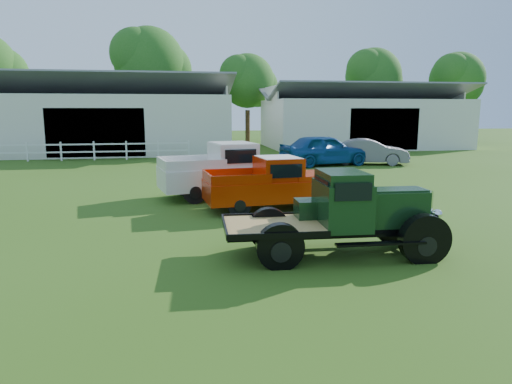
{
  "coord_description": "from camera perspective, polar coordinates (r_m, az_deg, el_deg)",
  "views": [
    {
      "loc": [
        -1.86,
        -10.48,
        3.2
      ],
      "look_at": [
        0.2,
        1.2,
        1.05
      ],
      "focal_mm": 32.0,
      "sensor_mm": 36.0,
      "label": 1
    }
  ],
  "objects": [
    {
      "name": "shed_right",
      "position": [
        40.71,
        13.09,
        9.17
      ],
      "size": [
        16.8,
        9.2,
        5.2
      ],
      "primitive_type": null,
      "color": "silver",
      "rests_on": "ground"
    },
    {
      "name": "tree_d",
      "position": [
        48.75,
        14.36,
        12.08
      ],
      "size": [
        6.0,
        6.0,
        10.0
      ],
      "primitive_type": null,
      "color": "#185412",
      "rests_on": "ground"
    },
    {
      "name": "white_pickup",
      "position": [
        16.96,
        -3.24,
        2.74
      ],
      "size": [
        5.64,
        3.06,
        1.96
      ],
      "primitive_type": null,
      "rotation": [
        0.0,
        0.0,
        0.19
      ],
      "color": "silver",
      "rests_on": "ground"
    },
    {
      "name": "red_pickup",
      "position": [
        14.79,
        2.43,
        1.16
      ],
      "size": [
        4.88,
        2.27,
        1.72
      ],
      "primitive_type": null,
      "rotation": [
        0.0,
        0.0,
        0.1
      ],
      "color": "#B32505",
      "rests_on": "ground"
    },
    {
      "name": "ground",
      "position": [
        11.12,
        0.06,
        -6.46
      ],
      "size": [
        120.0,
        120.0,
        0.0
      ],
      "primitive_type": "plane",
      "color": "#3A621C"
    },
    {
      "name": "tree_e",
      "position": [
        50.83,
        23.71,
        11.17
      ],
      "size": [
        5.7,
        5.7,
        9.5
      ],
      "primitive_type": null,
      "color": "#185412",
      "rests_on": "ground"
    },
    {
      "name": "tree_c",
      "position": [
        44.04,
        -1.07,
        11.96
      ],
      "size": [
        5.4,
        5.4,
        9.0
      ],
      "primitive_type": null,
      "color": "#185412",
      "rests_on": "ground"
    },
    {
      "name": "tree_b",
      "position": [
        44.61,
        -13.1,
        13.29
      ],
      "size": [
        6.9,
        6.9,
        11.5
      ],
      "primitive_type": null,
      "color": "#185412",
      "rests_on": "ground"
    },
    {
      "name": "misc_car_blue",
      "position": [
        26.84,
        8.59,
        5.23
      ],
      "size": [
        5.52,
        2.88,
        1.79
      ],
      "primitive_type": "imported",
      "rotation": [
        0.0,
        0.0,
        1.72
      ],
      "color": "navy",
      "rests_on": "ground"
    },
    {
      "name": "misc_car_grey",
      "position": [
        27.84,
        13.93,
        4.91
      ],
      "size": [
        4.78,
        3.0,
        1.49
      ],
      "primitive_type": "imported",
      "rotation": [
        0.0,
        0.0,
        1.23
      ],
      "color": "slate",
      "rests_on": "ground"
    },
    {
      "name": "shed_left",
      "position": [
        36.85,
        -18.27,
        9.14
      ],
      "size": [
        18.8,
        10.2,
        5.6
      ],
      "primitive_type": null,
      "color": "silver",
      "rests_on": "ground"
    },
    {
      "name": "fence_rail",
      "position": [
        31.2,
        -21.4,
        4.79
      ],
      "size": [
        14.2,
        0.16,
        1.2
      ],
      "primitive_type": null,
      "color": "white",
      "rests_on": "ground"
    },
    {
      "name": "vintage_flatbed",
      "position": [
        10.23,
        10.12,
        -2.66
      ],
      "size": [
        4.83,
        2.1,
        1.88
      ],
      "primitive_type": null,
      "rotation": [
        0.0,
        0.0,
        -0.05
      ],
      "color": "#153218",
      "rests_on": "ground"
    }
  ]
}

